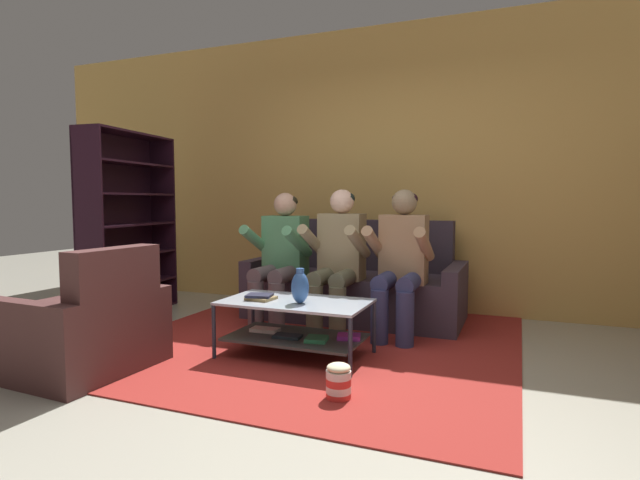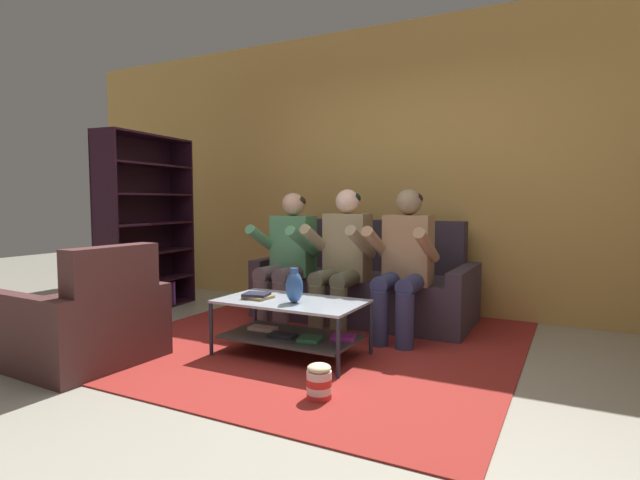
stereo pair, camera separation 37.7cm
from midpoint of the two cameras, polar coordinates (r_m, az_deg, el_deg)
ground at (r=3.18m, az=-2.76°, el=-16.16°), size 16.80×16.80×0.00m
back_partition at (r=5.26m, az=10.95°, el=8.00°), size 8.40×0.12×2.90m
couch at (r=4.80m, az=7.46°, el=-5.38°), size 2.00×0.88×0.93m
person_seated_left at (r=4.50m, az=-1.39°, el=-1.50°), size 0.50×0.58×1.19m
person_seated_middle at (r=4.26m, az=5.09°, el=-1.68°), size 0.50×0.58×1.22m
person_seated_right at (r=4.09m, az=12.21°, el=-2.06°), size 0.50×0.58×1.22m
coffee_table at (r=3.63m, az=-0.21°, el=-9.13°), size 1.04×0.58×0.41m
area_rug at (r=4.15m, az=3.39°, el=-11.09°), size 3.00×3.27×0.01m
vase at (r=3.49m, az=0.14°, el=-5.36°), size 0.12×0.12×0.25m
book_stack at (r=3.67m, az=-4.25°, el=-6.41°), size 0.21×0.19×0.04m
bookshelf at (r=5.32m, az=-17.75°, el=-0.08°), size 0.42×1.16×1.78m
armchair at (r=3.77m, az=-22.68°, el=-8.85°), size 0.88×0.90×0.83m
popcorn_tub at (r=2.91m, az=3.76°, el=-15.93°), size 0.14×0.14×0.21m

